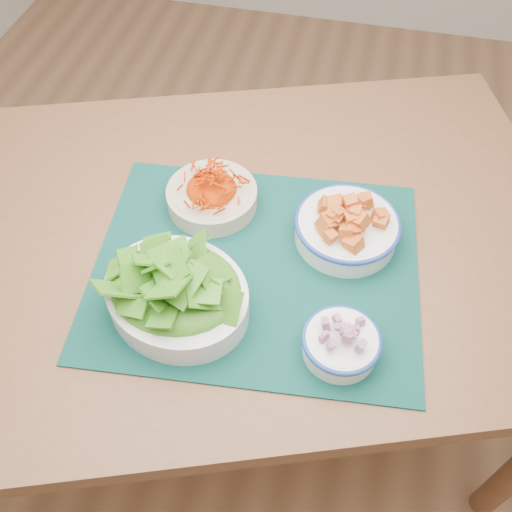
{
  "coord_description": "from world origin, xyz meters",
  "views": [
    {
      "loc": [
        0.09,
        -0.81,
        1.58
      ],
      "look_at": [
        -0.05,
        -0.2,
        0.78
      ],
      "focal_mm": 40.0,
      "sensor_mm": 36.0,
      "label": 1
    }
  ],
  "objects_px": {
    "table": "(235,259)",
    "carrot_bowl": "(212,192)",
    "squash_bowl": "(348,222)",
    "lettuce_bowl": "(176,288)",
    "placemat": "(256,267)",
    "onion_bowl": "(341,341)"
  },
  "relations": [
    {
      "from": "placemat",
      "to": "squash_bowl",
      "type": "height_order",
      "value": "squash_bowl"
    },
    {
      "from": "carrot_bowl",
      "to": "onion_bowl",
      "type": "height_order",
      "value": "carrot_bowl"
    },
    {
      "from": "table",
      "to": "carrot_bowl",
      "type": "relative_size",
      "value": 6.97
    },
    {
      "from": "onion_bowl",
      "to": "placemat",
      "type": "bearing_deg",
      "value": 141.2
    },
    {
      "from": "onion_bowl",
      "to": "table",
      "type": "bearing_deg",
      "value": 137.54
    },
    {
      "from": "placemat",
      "to": "squash_bowl",
      "type": "relative_size",
      "value": 2.35
    },
    {
      "from": "squash_bowl",
      "to": "table",
      "type": "bearing_deg",
      "value": -172.68
    },
    {
      "from": "lettuce_bowl",
      "to": "onion_bowl",
      "type": "distance_m",
      "value": 0.28
    },
    {
      "from": "carrot_bowl",
      "to": "lettuce_bowl",
      "type": "xyz_separation_m",
      "value": [
        0.01,
        -0.24,
        0.02
      ]
    },
    {
      "from": "table",
      "to": "placemat",
      "type": "relative_size",
      "value": 2.62
    },
    {
      "from": "table",
      "to": "lettuce_bowl",
      "type": "relative_size",
      "value": 4.83
    },
    {
      "from": "squash_bowl",
      "to": "lettuce_bowl",
      "type": "relative_size",
      "value": 0.78
    },
    {
      "from": "table",
      "to": "lettuce_bowl",
      "type": "height_order",
      "value": "lettuce_bowl"
    },
    {
      "from": "placemat",
      "to": "onion_bowl",
      "type": "distance_m",
      "value": 0.22
    },
    {
      "from": "table",
      "to": "carrot_bowl",
      "type": "xyz_separation_m",
      "value": [
        -0.06,
        0.05,
        0.13
      ]
    },
    {
      "from": "table",
      "to": "squash_bowl",
      "type": "height_order",
      "value": "squash_bowl"
    },
    {
      "from": "squash_bowl",
      "to": "lettuce_bowl",
      "type": "xyz_separation_m",
      "value": [
        -0.26,
        -0.22,
        0.01
      ]
    },
    {
      "from": "lettuce_bowl",
      "to": "squash_bowl",
      "type": "bearing_deg",
      "value": 62.15
    },
    {
      "from": "squash_bowl",
      "to": "lettuce_bowl",
      "type": "height_order",
      "value": "lettuce_bowl"
    },
    {
      "from": "placemat",
      "to": "carrot_bowl",
      "type": "xyz_separation_m",
      "value": [
        -0.12,
        0.13,
        0.04
      ]
    },
    {
      "from": "table",
      "to": "lettuce_bowl",
      "type": "bearing_deg",
      "value": -123.82
    },
    {
      "from": "carrot_bowl",
      "to": "squash_bowl",
      "type": "height_order",
      "value": "squash_bowl"
    }
  ]
}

